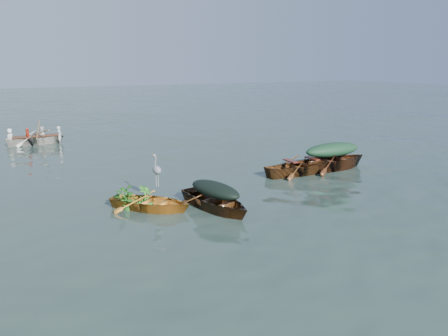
# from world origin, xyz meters

# --- Properties ---
(ground) EXTENTS (140.00, 140.00, 0.00)m
(ground) POSITION_xyz_m (0.00, 0.00, 0.00)
(ground) COLOR #2F423A
(ground) RESTS_ON ground
(yellow_dinghy) EXTENTS (2.86, 2.92, 0.75)m
(yellow_dinghy) POSITION_xyz_m (-3.93, 1.53, 0.00)
(yellow_dinghy) COLOR orange
(yellow_dinghy) RESTS_ON ground
(dark_covered_boat) EXTENTS (1.85, 3.56, 0.83)m
(dark_covered_boat) POSITION_xyz_m (-2.40, 0.68, 0.00)
(dark_covered_boat) COLOR #462A10
(dark_covered_boat) RESTS_ON ground
(green_tarp_boat) EXTENTS (4.41, 1.37, 1.03)m
(green_tarp_boat) POSITION_xyz_m (3.54, 2.66, 0.00)
(green_tarp_boat) COLOR #4C2711
(green_tarp_boat) RESTS_ON ground
(open_wooden_boat) EXTENTS (3.96, 1.33, 0.89)m
(open_wooden_boat) POSITION_xyz_m (2.09, 2.66, 0.00)
(open_wooden_boat) COLOR brown
(open_wooden_boat) RESTS_ON ground
(rowed_boat) EXTENTS (3.77, 1.15, 0.87)m
(rowed_boat) POSITION_xyz_m (-5.52, 13.62, 0.00)
(rowed_boat) COLOR silver
(rowed_boat) RESTS_ON ground
(dark_tarp_cover) EXTENTS (1.02, 1.96, 0.40)m
(dark_tarp_cover) POSITION_xyz_m (-2.40, 0.68, 0.61)
(dark_tarp_cover) COLOR black
(dark_tarp_cover) RESTS_ON dark_covered_boat
(green_tarp_cover) EXTENTS (2.43, 0.76, 0.52)m
(green_tarp_cover) POSITION_xyz_m (3.54, 2.66, 0.78)
(green_tarp_cover) COLOR #183C21
(green_tarp_cover) RESTS_ON green_tarp_boat
(thwart_benches) EXTENTS (1.98, 0.79, 0.04)m
(thwart_benches) POSITION_xyz_m (2.09, 2.66, 0.46)
(thwart_benches) COLOR #4F1A12
(thwart_benches) RESTS_ON open_wooden_boat
(heron) EXTENTS (0.48, 0.48, 0.92)m
(heron) POSITION_xyz_m (-3.56, 1.94, 0.83)
(heron) COLOR gray
(heron) RESTS_ON yellow_dinghy
(dinghy_weeds) EXTENTS (1.13, 1.13, 0.60)m
(dinghy_weeds) POSITION_xyz_m (-4.29, 1.95, 0.67)
(dinghy_weeds) COLOR #26701D
(dinghy_weeds) RESTS_ON yellow_dinghy
(rowers) EXTENTS (2.64, 1.03, 0.76)m
(rowers) POSITION_xyz_m (-5.52, 13.62, 0.81)
(rowers) COLOR silver
(rowers) RESTS_ON rowed_boat
(oars) EXTENTS (0.61, 2.60, 0.06)m
(oars) POSITION_xyz_m (-5.52, 13.62, 0.46)
(oars) COLOR olive
(oars) RESTS_ON rowed_boat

